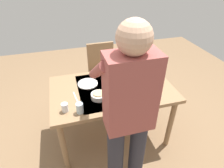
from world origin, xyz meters
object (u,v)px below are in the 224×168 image
wine_glass_right (129,93)px  serving_bowl_pasta (120,81)px  water_cup_near_right (116,98)px  side_bowl_bread (99,96)px  dining_table (112,94)px  water_cup_far_left (80,108)px  chair_near (102,69)px  wine_bottle (144,76)px  dinner_plate_near (88,84)px  water_cup_near_left (65,107)px  side_bowl_salad (141,69)px  wine_glass_left (106,98)px  person_server (128,115)px

wine_glass_right → serving_bowl_pasta: 0.34m
water_cup_near_right → side_bowl_bread: water_cup_near_right is taller
dining_table → serving_bowl_pasta: 0.17m
dining_table → water_cup_far_left: bearing=37.8°
chair_near → wine_bottle: wine_bottle is taller
dinner_plate_near → water_cup_near_left: bearing=54.8°
water_cup_far_left → dinner_plate_near: bearing=-108.0°
water_cup_near_right → side_bowl_bread: size_ratio=0.59×
wine_glass_right → side_bowl_salad: wine_glass_right is taller
chair_near → dinner_plate_near: (0.32, 0.66, 0.22)m
water_cup_near_left → side_bowl_bread: bearing=-162.6°
wine_bottle → dining_table: bearing=-4.3°
wine_glass_left → side_bowl_salad: (-0.61, -0.56, -0.07)m
water_cup_near_right → dinner_plate_near: size_ratio=0.41×
side_bowl_salad → water_cup_near_left: bearing=27.6°
water_cup_far_left → side_bowl_bread: bearing=-142.4°
water_cup_near_left → water_cup_far_left: water_cup_far_left is taller
wine_glass_right → wine_bottle: bearing=-136.5°
water_cup_near_left → wine_bottle: bearing=-165.9°
wine_glass_right → water_cup_near_left: 0.63m
chair_near → water_cup_far_left: (0.47, 1.11, 0.26)m
wine_bottle → side_bowl_salad: size_ratio=1.64×
water_cup_near_right → serving_bowl_pasta: water_cup_near_right is taller
dining_table → wine_bottle: wine_bottle is taller
wine_bottle → wine_glass_left: (0.51, 0.27, -0.01)m
side_bowl_salad → dinner_plate_near: bearing=9.6°
wine_glass_left → water_cup_far_left: wine_glass_left is taller
water_cup_near_left → water_cup_far_left: (-0.13, 0.06, 0.01)m
chair_near → serving_bowl_pasta: 0.79m
wine_bottle → serving_bowl_pasta: size_ratio=0.99×
dining_table → serving_bowl_pasta: size_ratio=4.53×
person_server → dining_table: bearing=-95.3°
wine_bottle → dinner_plate_near: (0.62, -0.17, -0.10)m
person_server → water_cup_near_left: (0.47, -0.43, -0.18)m
side_bowl_salad → dinner_plate_near: size_ratio=0.78×
side_bowl_bread → dining_table: bearing=-141.9°
serving_bowl_pasta → person_server: bearing=76.6°
dining_table → water_cup_near_left: (0.53, 0.25, 0.13)m
side_bowl_salad → side_bowl_bread: 0.76m
chair_near → wine_bottle: size_ratio=3.07×
dining_table → person_server: size_ratio=0.80×
side_bowl_bread → dinner_plate_near: side_bowl_bread is taller
side_bowl_bread → wine_glass_right: bearing=153.6°
person_server → serving_bowl_pasta: bearing=-103.4°
wine_glass_right → serving_bowl_pasta: bearing=-92.7°
wine_glass_right → water_cup_near_right: size_ratio=1.61×
chair_near → wine_glass_right: (-0.03, 1.09, 0.32)m
wine_glass_right → serving_bowl_pasta: wine_glass_right is taller
dining_table → person_server: bearing=84.7°
serving_bowl_pasta → side_bowl_bread: (0.30, 0.20, 0.00)m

